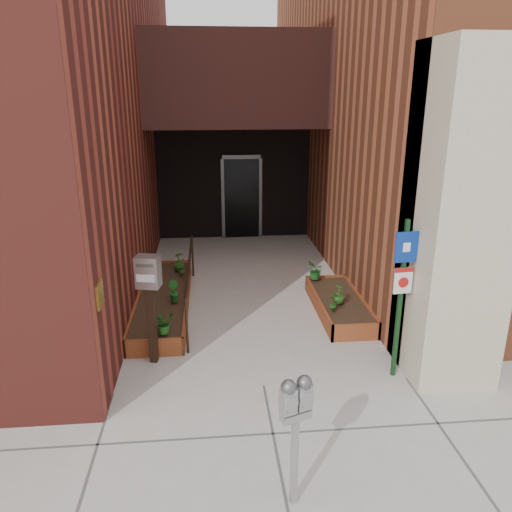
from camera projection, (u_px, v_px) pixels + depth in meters
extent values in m
plane|color=#9E9991|center=(264.00, 386.00, 6.75)|extent=(80.00, 80.00, 0.00)
cube|color=#9A4C2D|center=(472.00, 39.00, 12.45)|extent=(8.00, 13.70, 10.00)
cube|color=tan|center=(458.00, 220.00, 6.47)|extent=(1.10, 1.20, 4.40)
cube|color=#331A16|center=(235.00, 80.00, 11.15)|extent=(4.20, 2.00, 2.00)
cube|color=black|center=(234.00, 181.00, 13.26)|extent=(4.00, 0.30, 3.00)
cube|color=black|center=(242.00, 199.00, 13.25)|extent=(0.90, 0.06, 2.10)
cube|color=#B79338|center=(99.00, 295.00, 5.91)|extent=(0.04, 0.30, 0.30)
cube|color=brown|center=(154.00, 348.00, 7.44)|extent=(0.90, 0.04, 0.30)
cube|color=brown|center=(170.00, 267.00, 10.80)|extent=(0.90, 0.04, 0.30)
cube|color=brown|center=(140.00, 301.00, 9.08)|extent=(0.04, 3.60, 0.30)
cube|color=brown|center=(187.00, 299.00, 9.15)|extent=(0.04, 3.60, 0.30)
cube|color=black|center=(164.00, 301.00, 9.12)|extent=(0.82, 3.52, 0.26)
cube|color=brown|center=(356.00, 332.00, 7.91)|extent=(0.80, 0.04, 0.30)
cube|color=brown|center=(325.00, 283.00, 9.94)|extent=(0.80, 0.04, 0.30)
cube|color=brown|center=(318.00, 306.00, 8.89)|extent=(0.04, 2.20, 0.30)
cube|color=brown|center=(360.00, 304.00, 8.96)|extent=(0.04, 2.20, 0.30)
cube|color=black|center=(339.00, 306.00, 8.93)|extent=(0.72, 2.12, 0.26)
cylinder|color=black|center=(187.00, 326.00, 7.46)|extent=(0.04, 0.04, 0.90)
cylinder|color=black|center=(193.00, 256.00, 10.57)|extent=(0.04, 0.04, 0.90)
cylinder|color=black|center=(189.00, 263.00, 8.88)|extent=(0.04, 3.30, 0.04)
cube|color=#969698|center=(294.00, 462.00, 4.70)|extent=(0.07, 0.07, 0.96)
cube|color=#969698|center=(296.00, 415.00, 4.53)|extent=(0.31, 0.21, 0.08)
cube|color=#969698|center=(288.00, 401.00, 4.44)|extent=(0.17, 0.14, 0.25)
sphere|color=#59595B|center=(289.00, 387.00, 4.40)|extent=(0.14, 0.14, 0.14)
cube|color=white|center=(291.00, 402.00, 4.39)|extent=(0.08, 0.04, 0.05)
cube|color=#B21414|center=(291.00, 410.00, 4.42)|extent=(0.08, 0.04, 0.03)
cube|color=#969698|center=(304.00, 396.00, 4.51)|extent=(0.17, 0.14, 0.25)
sphere|color=#59595B|center=(304.00, 383.00, 4.46)|extent=(0.14, 0.14, 0.14)
cube|color=white|center=(307.00, 398.00, 4.46)|extent=(0.08, 0.04, 0.05)
cube|color=#B21414|center=(307.00, 405.00, 4.49)|extent=(0.08, 0.04, 0.03)
cube|color=#143718|center=(400.00, 301.00, 6.65)|extent=(0.06, 0.06, 2.25)
cube|color=navy|center=(406.00, 247.00, 6.38)|extent=(0.31, 0.05, 0.41)
cube|color=white|center=(407.00, 247.00, 6.38)|extent=(0.10, 0.02, 0.12)
cube|color=white|center=(403.00, 281.00, 6.53)|extent=(0.26, 0.05, 0.36)
cube|color=#B21414|center=(404.00, 270.00, 6.48)|extent=(0.26, 0.04, 0.06)
cylinder|color=#B21414|center=(403.00, 282.00, 6.52)|extent=(0.14, 0.03, 0.14)
cube|color=black|center=(152.00, 324.00, 7.18)|extent=(0.13, 0.13, 1.19)
cube|color=#A7A7A9|center=(148.00, 272.00, 6.92)|extent=(0.36, 0.29, 0.46)
cube|color=#59595B|center=(145.00, 266.00, 6.76)|extent=(0.24, 0.05, 0.04)
cube|color=white|center=(146.00, 278.00, 6.82)|extent=(0.26, 0.06, 0.11)
imported|color=#1F5B1A|center=(164.00, 323.00, 7.52)|extent=(0.44, 0.44, 0.34)
imported|color=#19581A|center=(173.00, 291.00, 8.65)|extent=(0.29, 0.29, 0.38)
imported|color=#205F1B|center=(179.00, 261.00, 10.14)|extent=(0.29, 0.29, 0.38)
imported|color=#225618|center=(181.00, 267.00, 9.86)|extent=(0.24, 0.24, 0.34)
imported|color=#265D1A|center=(339.00, 294.00, 8.57)|extent=(0.22, 0.22, 0.33)
imported|color=#1B5819|center=(333.00, 301.00, 8.29)|extent=(0.18, 0.18, 0.32)
imported|color=#19581C|center=(316.00, 270.00, 9.65)|extent=(0.38, 0.38, 0.36)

